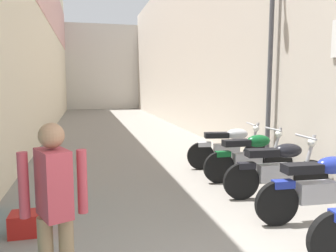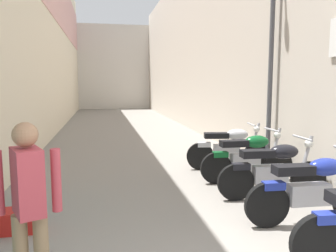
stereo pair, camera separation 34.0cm
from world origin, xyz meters
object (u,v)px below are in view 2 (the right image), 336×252
object	(u,v)px
motorcycle_third	(274,169)
motorcycle_fifth	(229,147)
pedestrian_by_doorway	(29,202)
plastic_crate	(19,221)
street_lamp	(268,38)
motorcycle_fourth	(248,156)
motorcycle_second	(313,188)

from	to	relation	value
motorcycle_third	motorcycle_fifth	size ratio (longest dim) A/B	1.01
motorcycle_fifth	pedestrian_by_doorway	bearing A→B (deg)	-129.09
pedestrian_by_doorway	plastic_crate	distance (m)	1.85
plastic_crate	street_lamp	size ratio (longest dim) A/B	0.09
motorcycle_fourth	motorcycle_third	bearing A→B (deg)	-90.00
motorcycle_fourth	motorcycle_second	bearing A→B (deg)	-90.00
motorcycle_second	street_lamp	xyz separation A→B (m)	(0.70, 2.76, 2.33)
motorcycle_third	motorcycle_fourth	distance (m)	0.98
street_lamp	pedestrian_by_doorway	bearing A→B (deg)	-136.25
motorcycle_third	street_lamp	xyz separation A→B (m)	(0.70, 1.72, 2.33)
motorcycle_third	pedestrian_by_doorway	world-z (taller)	pedestrian_by_doorway
motorcycle_fourth	motorcycle_fifth	size ratio (longest dim) A/B	1.01
street_lamp	motorcycle_third	bearing A→B (deg)	-112.28
motorcycle_third	plastic_crate	distance (m)	3.84
pedestrian_by_doorway	plastic_crate	xyz separation A→B (m)	(-0.47, 1.61, -0.78)
motorcycle_fourth	motorcycle_fifth	distance (m)	0.97
motorcycle_second	motorcycle_fifth	world-z (taller)	same
pedestrian_by_doorway	street_lamp	xyz separation A→B (m)	(4.02, 3.85, 1.91)
motorcycle_second	street_lamp	world-z (taller)	street_lamp
motorcycle_second	motorcycle_fourth	distance (m)	2.03
motorcycle_fourth	pedestrian_by_doorway	size ratio (longest dim) A/B	1.18
motorcycle_third	pedestrian_by_doorway	xyz separation A→B (m)	(-3.32, -2.13, 0.42)
motorcycle_fifth	pedestrian_by_doorway	xyz separation A→B (m)	(-3.32, -4.08, 0.42)
motorcycle_second	motorcycle_fifth	bearing A→B (deg)	90.00
motorcycle_second	motorcycle_fourth	world-z (taller)	same
street_lamp	motorcycle_second	bearing A→B (deg)	-104.27
motorcycle_third	motorcycle_fifth	distance (m)	1.95
pedestrian_by_doorway	motorcycle_third	bearing A→B (deg)	32.74
plastic_crate	motorcycle_fourth	bearing A→B (deg)	21.64
motorcycle_fifth	street_lamp	bearing A→B (deg)	-18.51
plastic_crate	motorcycle_third	bearing A→B (deg)	7.88
plastic_crate	pedestrian_by_doorway	bearing A→B (deg)	-73.59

